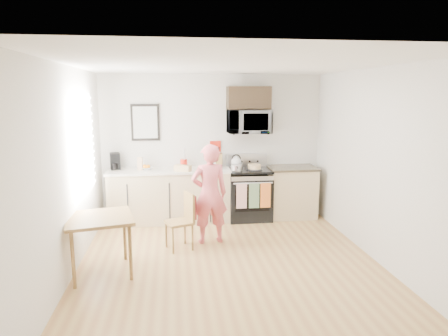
{
  "coord_description": "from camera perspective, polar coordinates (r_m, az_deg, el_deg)",
  "views": [
    {
      "loc": [
        -0.71,
        -4.95,
        2.25
      ],
      "look_at": [
        0.05,
        1.0,
        1.13
      ],
      "focal_mm": 32.0,
      "sensor_mm": 36.0,
      "label": 1
    }
  ],
  "objects": [
    {
      "name": "knife_block",
      "position": [
        7.23,
        -0.7,
        1.11
      ],
      "size": [
        0.14,
        0.17,
        0.25
      ],
      "primitive_type": "cube",
      "rotation": [
        0.0,
        0.0,
        -0.16
      ],
      "color": "brown",
      "rests_on": "countertop_left"
    },
    {
      "name": "pot",
      "position": [
        6.97,
        1.79,
        0.03
      ],
      "size": [
        0.2,
        0.35,
        0.1
      ],
      "rotation": [
        0.0,
        0.0,
        -0.07
      ],
      "color": "silver",
      "rests_on": "range"
    },
    {
      "name": "fruit_bowl",
      "position": [
        7.11,
        -10.94,
        0.04
      ],
      "size": [
        0.24,
        0.24,
        0.09
      ],
      "color": "white",
      "rests_on": "countertop_left"
    },
    {
      "name": "floor",
      "position": [
        5.48,
        0.86,
        -13.68
      ],
      "size": [
        4.6,
        4.6,
        0.0
      ],
      "primitive_type": "plane",
      "color": "olive",
      "rests_on": "ground"
    },
    {
      "name": "range",
      "position": [
        7.28,
        3.59,
        -3.89
      ],
      "size": [
        0.76,
        0.7,
        1.16
      ],
      "color": "black",
      "rests_on": "floor"
    },
    {
      "name": "cabinet_left",
      "position": [
        7.18,
        -7.76,
        -4.07
      ],
      "size": [
        2.1,
        0.6,
        0.9
      ],
      "primitive_type": "cube",
      "color": "#C6B67F",
      "rests_on": "floor"
    },
    {
      "name": "right_wall",
      "position": [
        5.72,
        21.15,
        0.29
      ],
      "size": [
        0.04,
        4.6,
        2.6
      ],
      "primitive_type": "cube",
      "color": "silver",
      "rests_on": "floor"
    },
    {
      "name": "person",
      "position": [
        6.04,
        -2.09,
        -3.72
      ],
      "size": [
        0.6,
        0.44,
        1.52
      ],
      "primitive_type": "imported",
      "rotation": [
        0.0,
        0.0,
        3.28
      ],
      "color": "#DE3D4B",
      "rests_on": "floor"
    },
    {
      "name": "back_wall",
      "position": [
        7.34,
        -1.65,
        3.11
      ],
      "size": [
        4.0,
        0.04,
        2.6
      ],
      "primitive_type": "cube",
      "color": "silver",
      "rests_on": "floor"
    },
    {
      "name": "chair",
      "position": [
        5.9,
        -5.4,
        -6.35
      ],
      "size": [
        0.48,
        0.45,
        0.83
      ],
      "rotation": [
        0.0,
        0.0,
        0.35
      ],
      "color": "brown",
      "rests_on": "floor"
    },
    {
      "name": "wall_trivet",
      "position": [
        7.33,
        -1.25,
        3.11
      ],
      "size": [
        0.2,
        0.02,
        0.2
      ],
      "primitive_type": "cube",
      "color": "red",
      "rests_on": "back_wall"
    },
    {
      "name": "bread_bag",
      "position": [
        6.88,
        -5.92,
        -0.03
      ],
      "size": [
        0.31,
        0.25,
        0.1
      ],
      "primitive_type": "cube",
      "rotation": [
        0.0,
        0.0,
        -0.49
      ],
      "color": "tan",
      "rests_on": "countertop_left"
    },
    {
      "name": "front_wall",
      "position": [
        2.9,
        7.43,
        -8.61
      ],
      "size": [
        4.0,
        0.04,
        2.6
      ],
      "primitive_type": "cube",
      "color": "silver",
      "rests_on": "floor"
    },
    {
      "name": "upper_cabinet",
      "position": [
        7.2,
        3.53,
        9.98
      ],
      "size": [
        0.76,
        0.35,
        0.4
      ],
      "primitive_type": "cube",
      "color": "black",
      "rests_on": "back_wall"
    },
    {
      "name": "countertop_left",
      "position": [
        7.07,
        -7.86,
        -0.38
      ],
      "size": [
        2.14,
        0.64,
        0.04
      ],
      "primitive_type": "cube",
      "color": "beige",
      "rests_on": "cabinet_left"
    },
    {
      "name": "utensil_crock",
      "position": [
        7.2,
        -5.79,
        1.2
      ],
      "size": [
        0.12,
        0.12,
        0.37
      ],
      "color": "red",
      "rests_on": "countertop_left"
    },
    {
      "name": "kettle",
      "position": [
        7.28,
        1.75,
        0.89
      ],
      "size": [
        0.19,
        0.19,
        0.24
      ],
      "color": "white",
      "rests_on": "range"
    },
    {
      "name": "ceiling",
      "position": [
        5.01,
        0.94,
        14.57
      ],
      "size": [
        4.0,
        4.6,
        0.04
      ],
      "primitive_type": "cube",
      "color": "white",
      "rests_on": "back_wall"
    },
    {
      "name": "wall_art",
      "position": [
        7.26,
        -11.18,
        6.4
      ],
      "size": [
        0.5,
        0.04,
        0.65
      ],
      "color": "black",
      "rests_on": "back_wall"
    },
    {
      "name": "coffee_maker",
      "position": [
        7.26,
        -15.3,
        0.87
      ],
      "size": [
        0.2,
        0.26,
        0.29
      ],
      "rotation": [
        0.0,
        0.0,
        0.21
      ],
      "color": "black",
      "rests_on": "countertop_left"
    },
    {
      "name": "cabinet_right",
      "position": [
        7.49,
        9.59,
        -3.51
      ],
      "size": [
        0.84,
        0.6,
        0.9
      ],
      "primitive_type": "cube",
      "color": "#C6B67F",
      "rests_on": "floor"
    },
    {
      "name": "microwave",
      "position": [
        7.17,
        3.55,
        6.61
      ],
      "size": [
        0.76,
        0.51,
        0.42
      ],
      "primitive_type": "imported",
      "color": "silver",
      "rests_on": "back_wall"
    },
    {
      "name": "dining_table",
      "position": [
        5.26,
        -17.35,
        -7.57
      ],
      "size": [
        0.82,
        0.82,
        0.74
      ],
      "rotation": [
        0.0,
        0.0,
        0.22
      ],
      "color": "brown",
      "rests_on": "floor"
    },
    {
      "name": "left_wall",
      "position": [
        5.2,
        -21.49,
        -0.7
      ],
      "size": [
        0.04,
        4.6,
        2.6
      ],
      "primitive_type": "cube",
      "color": "silver",
      "rests_on": "floor"
    },
    {
      "name": "milk_carton",
      "position": [
        7.1,
        -11.91,
        0.61
      ],
      "size": [
        0.09,
        0.09,
        0.23
      ],
      "primitive_type": "cube",
      "rotation": [
        0.0,
        0.0,
        -0.08
      ],
      "color": "tan",
      "rests_on": "countertop_left"
    },
    {
      "name": "cake",
      "position": [
        7.1,
        4.37,
        0.12
      ],
      "size": [
        0.28,
        0.28,
        0.09
      ],
      "color": "black",
      "rests_on": "range"
    },
    {
      "name": "countertop_right",
      "position": [
        7.39,
        9.7,
        0.03
      ],
      "size": [
        0.88,
        0.64,
        0.04
      ],
      "primitive_type": "cube",
      "color": "black",
      "rests_on": "cabinet_right"
    },
    {
      "name": "window",
      "position": [
        5.92,
        -19.45,
        3.17
      ],
      "size": [
        0.06,
        1.4,
        1.5
      ],
      "color": "white",
      "rests_on": "left_wall"
    }
  ]
}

